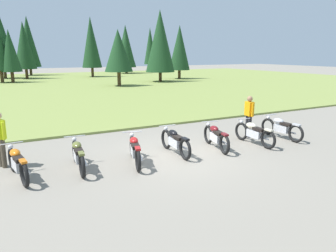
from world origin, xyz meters
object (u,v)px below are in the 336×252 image
object	(u,v)px
motorcycle_silver	(281,128)
motorcycle_olive	(78,155)
motorcycle_black	(175,141)
motorcycle_cream	(254,133)
motorcycle_maroon	(216,136)
rider_near_row_end	(249,114)
motorcycle_orange	(17,163)
motorcycle_red	(135,150)
rider_in_hivis_vest	(0,136)

from	to	relation	value
motorcycle_silver	motorcycle_olive	bearing A→B (deg)	178.30
motorcycle_black	motorcycle_cream	world-z (taller)	same
motorcycle_maroon	rider_near_row_end	world-z (taller)	rider_near_row_end
motorcycle_orange	motorcycle_black	world-z (taller)	same
motorcycle_black	motorcycle_maroon	bearing A→B (deg)	-4.69
motorcycle_orange	motorcycle_silver	size ratio (longest dim) A/B	0.99
motorcycle_red	rider_near_row_end	bearing A→B (deg)	9.11
motorcycle_red	motorcycle_cream	world-z (taller)	same
motorcycle_olive	rider_in_hivis_vest	distance (m)	2.38
motorcycle_black	rider_near_row_end	distance (m)	3.80
motorcycle_olive	motorcycle_maroon	distance (m)	4.81
rider_in_hivis_vest	motorcycle_red	bearing A→B (deg)	-23.39
motorcycle_maroon	motorcycle_silver	world-z (taller)	same
motorcycle_red	motorcycle_black	size ratio (longest dim) A/B	0.98
motorcycle_olive	motorcycle_red	bearing A→B (deg)	-10.18
rider_in_hivis_vest	motorcycle_silver	bearing A→B (deg)	-8.61
motorcycle_orange	motorcycle_black	xyz separation A→B (m)	(4.83, -0.07, 0.00)
rider_in_hivis_vest	motorcycle_black	bearing A→B (deg)	-13.96
motorcycle_orange	motorcycle_red	size ratio (longest dim) A/B	1.02
rider_in_hivis_vest	motorcycle_orange	bearing A→B (deg)	-74.25
motorcycle_orange	rider_in_hivis_vest	world-z (taller)	rider_in_hivis_vest
motorcycle_silver	motorcycle_maroon	bearing A→B (deg)	178.50
motorcycle_red	motorcycle_maroon	size ratio (longest dim) A/B	0.99
motorcycle_silver	rider_near_row_end	size ratio (longest dim) A/B	1.26
motorcycle_black	motorcycle_maroon	distance (m)	1.60
motorcycle_silver	motorcycle_red	bearing A→B (deg)	-179.45
motorcycle_red	rider_in_hivis_vest	world-z (taller)	rider_in_hivis_vest
motorcycle_olive	motorcycle_silver	world-z (taller)	same
motorcycle_olive	motorcycle_cream	xyz separation A→B (m)	(6.40, -0.37, 0.00)
motorcycle_black	motorcycle_maroon	xyz separation A→B (m)	(1.59, -0.13, 0.00)
motorcycle_olive	motorcycle_cream	world-z (taller)	same
motorcycle_olive	motorcycle_black	xyz separation A→B (m)	(3.22, -0.02, 0.00)
motorcycle_red	rider_near_row_end	size ratio (longest dim) A/B	1.23
motorcycle_red	rider_in_hivis_vest	xyz separation A→B (m)	(-3.60, 1.56, 0.51)
motorcycle_maroon	motorcycle_silver	xyz separation A→B (m)	(3.13, -0.08, 0.00)
motorcycle_red	motorcycle_silver	size ratio (longest dim) A/B	0.98
motorcycle_silver	rider_near_row_end	distance (m)	1.37
motorcycle_olive	motorcycle_silver	size ratio (longest dim) A/B	1.00
motorcycle_red	motorcycle_black	world-z (taller)	same
motorcycle_orange	motorcycle_silver	bearing A→B (deg)	-1.68
motorcycle_red	motorcycle_orange	bearing A→B (deg)	174.04
motorcycle_olive	motorcycle_maroon	world-z (taller)	same
motorcycle_cream	motorcycle_silver	size ratio (longest dim) A/B	1.00
motorcycle_red	motorcycle_cream	size ratio (longest dim) A/B	0.98
motorcycle_olive	motorcycle_black	size ratio (longest dim) A/B	1.00
motorcycle_orange	motorcycle_maroon	bearing A→B (deg)	-1.76
motorcycle_red	rider_in_hivis_vest	bearing A→B (deg)	156.61
motorcycle_red	motorcycle_olive	bearing A→B (deg)	169.82
motorcycle_silver	motorcycle_cream	bearing A→B (deg)	-174.97
rider_in_hivis_vest	rider_near_row_end	world-z (taller)	same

